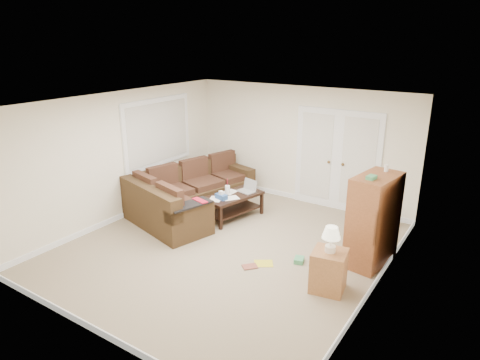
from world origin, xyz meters
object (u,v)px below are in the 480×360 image
Objects in this scene: tv_armoire at (373,220)px; side_cabinet at (329,267)px; sectional_sofa at (186,197)px; coffee_table at (234,205)px.

tv_armoire reaches higher than side_cabinet.
side_cabinet is (-0.26, -1.11, -0.39)m from tv_armoire.
sectional_sofa is 3.25× the size of side_cabinet.
sectional_sofa is 3.68m from side_cabinet.
side_cabinet is (3.52, -1.07, 0.01)m from sectional_sofa.
tv_armoire is (2.83, -0.29, 0.48)m from coffee_table.
sectional_sofa is 3.80m from tv_armoire.
sectional_sofa reaches higher than coffee_table.
side_cabinet reaches higher than sectional_sofa.
coffee_table is (0.95, 0.33, -0.07)m from sectional_sofa.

